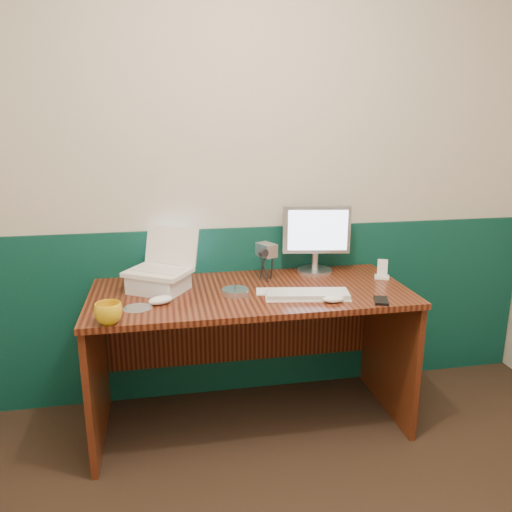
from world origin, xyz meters
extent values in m
cube|color=beige|center=(0.00, 1.75, 1.25)|extent=(3.50, 0.04, 2.50)
cube|color=#07302C|center=(0.00, 1.74, 0.50)|extent=(3.48, 0.02, 1.00)
cube|color=#330E09|center=(-0.05, 1.38, 0.38)|extent=(1.60, 0.70, 0.75)
cube|color=silver|center=(-0.50, 1.46, 0.79)|extent=(0.33, 0.32, 0.09)
cube|color=silver|center=(0.21, 1.23, 0.76)|extent=(0.41, 0.20, 0.02)
ellipsoid|color=white|center=(0.31, 1.14, 0.77)|extent=(0.10, 0.06, 0.03)
ellipsoid|color=white|center=(-0.50, 1.27, 0.77)|extent=(0.13, 0.11, 0.04)
imported|color=gold|center=(-0.71, 1.07, 0.80)|extent=(0.14, 0.14, 0.09)
cylinder|color=silver|center=(-0.13, 1.33, 0.76)|extent=(0.13, 0.13, 0.03)
cylinder|color=silver|center=(-0.60, 1.23, 0.75)|extent=(0.13, 0.13, 0.00)
cylinder|color=black|center=(0.25, 1.29, 0.75)|extent=(0.15, 0.02, 0.01)
cube|color=white|center=(0.06, 1.34, 0.75)|extent=(0.18, 0.14, 0.00)
cube|color=white|center=(0.69, 1.45, 0.76)|extent=(0.09, 0.08, 0.01)
cube|color=white|center=(0.69, 1.45, 0.81)|extent=(0.06, 0.05, 0.09)
cube|color=black|center=(0.53, 1.10, 0.76)|extent=(0.09, 0.12, 0.01)
camera|label=1|loc=(-0.46, -0.98, 1.57)|focal=35.00mm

